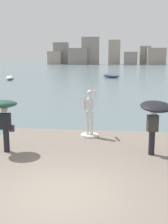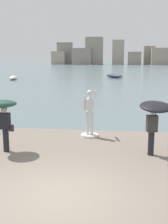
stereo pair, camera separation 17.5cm
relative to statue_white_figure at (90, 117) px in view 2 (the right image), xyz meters
The scene contains 8 objects.
ground_plane 34.52m from the statue_white_figure, 90.37° to the left, with size 400.00×400.00×0.00m, color slate.
pier 3.87m from the statue_white_figure, 93.46° to the right, with size 7.61×9.60×0.40m, color slate.
statue_white_figure is the anchor object (origin of this frame).
onlooker_left 3.92m from the statue_white_figure, 141.55° to the right, with size 1.24×1.25×2.00m.
onlooker_right 3.40m from the statue_white_figure, 40.13° to the right, with size 1.32×1.34×2.00m.
boat_near 41.13m from the statue_white_figure, 89.22° to the left, with size 3.69×3.60×0.72m.
boat_far 38.88m from the statue_white_figure, 115.40° to the left, with size 2.04×3.86×0.67m.
distant_skyline 130.19m from the statue_white_figure, 90.32° to the left, with size 67.16×13.10×13.04m.
Camera 2 is at (1.43, -6.82, 3.94)m, focal length 45.66 mm.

